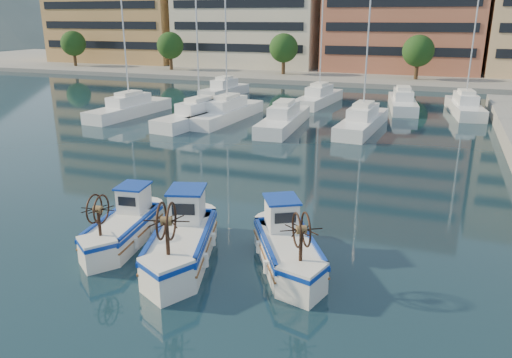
# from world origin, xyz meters

# --- Properties ---
(ground) EXTENTS (300.00, 300.00, 0.00)m
(ground) POSITION_xyz_m (0.00, 0.00, 0.00)
(ground) COLOR #17333D
(ground) RESTS_ON ground
(yacht_marina) EXTENTS (39.17, 23.16, 11.50)m
(yacht_marina) POSITION_xyz_m (-2.96, 27.57, 0.53)
(yacht_marina) COLOR white
(yacht_marina) RESTS_ON ground
(fishing_boat_a) EXTENTS (2.18, 4.19, 2.55)m
(fishing_boat_a) POSITION_xyz_m (-3.64, -0.33, 0.70)
(fishing_boat_a) COLOR white
(fishing_boat_a) RESTS_ON ground
(fishing_boat_b) EXTENTS (3.12, 4.86, 2.95)m
(fishing_boat_b) POSITION_xyz_m (-0.83, -0.88, 0.81)
(fishing_boat_b) COLOR white
(fishing_boat_b) RESTS_ON ground
(fishing_boat_c) EXTENTS (3.57, 4.46, 2.70)m
(fishing_boat_c) POSITION_xyz_m (2.81, 0.03, 0.74)
(fishing_boat_c) COLOR white
(fishing_boat_c) RESTS_ON ground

